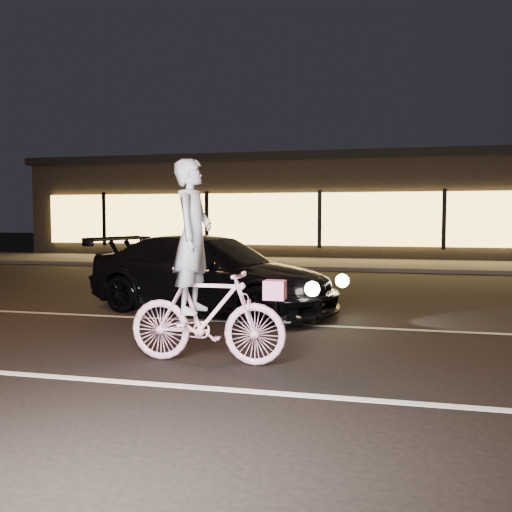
# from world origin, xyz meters

# --- Properties ---
(ground) EXTENTS (90.00, 90.00, 0.00)m
(ground) POSITION_xyz_m (0.00, 0.00, 0.00)
(ground) COLOR black
(ground) RESTS_ON ground
(lane_stripe_near) EXTENTS (60.00, 0.12, 0.01)m
(lane_stripe_near) POSITION_xyz_m (0.00, -1.50, 0.00)
(lane_stripe_near) COLOR silver
(lane_stripe_near) RESTS_ON ground
(lane_stripe_far) EXTENTS (60.00, 0.10, 0.01)m
(lane_stripe_far) POSITION_xyz_m (0.00, 2.00, 0.00)
(lane_stripe_far) COLOR gray
(lane_stripe_far) RESTS_ON ground
(sidewalk) EXTENTS (30.00, 4.00, 0.12)m
(sidewalk) POSITION_xyz_m (0.00, 13.00, 0.06)
(sidewalk) COLOR #383533
(sidewalk) RESTS_ON ground
(storefront) EXTENTS (25.40, 8.42, 4.20)m
(storefront) POSITION_xyz_m (0.00, 18.97, 2.15)
(storefront) COLOR black
(storefront) RESTS_ON ground
(cyclist) EXTENTS (1.88, 0.65, 2.37)m
(cyclist) POSITION_xyz_m (0.63, -0.56, 0.84)
(cyclist) COLOR #D84482
(cyclist) RESTS_ON ground
(sedan) EXTENTS (5.04, 3.11, 1.36)m
(sedan) POSITION_xyz_m (-0.40, 2.84, 0.68)
(sedan) COLOR black
(sedan) RESTS_ON ground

